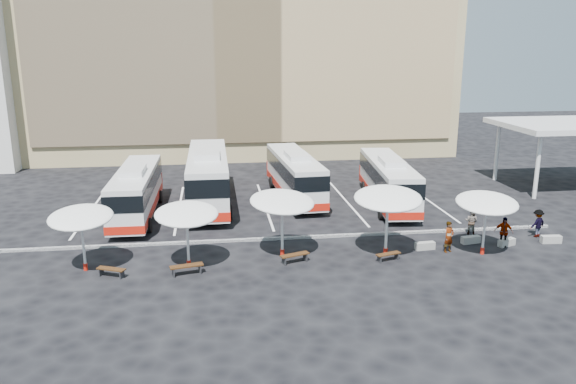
{
  "coord_description": "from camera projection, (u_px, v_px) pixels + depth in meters",
  "views": [
    {
      "loc": [
        -3.55,
        -30.32,
        11.0
      ],
      "look_at": [
        1.0,
        3.0,
        2.2
      ],
      "focal_mm": 35.0,
      "sensor_mm": 36.0,
      "label": 1
    }
  ],
  "objects": [
    {
      "name": "sandstone_building",
      "position": [
        242.0,
        30.0,
        59.66
      ],
      "size": [
        42.0,
        18.25,
        29.6
      ],
      "color": "tan",
      "rests_on": "ground"
    },
    {
      "name": "sunshade_4",
      "position": [
        487.0,
        203.0,
        29.8
      ],
      "size": [
        3.85,
        3.88,
        3.4
      ],
      "rotation": [
        0.0,
        0.0,
        -0.21
      ],
      "color": "silver",
      "rests_on": "ground"
    },
    {
      "name": "bus_3",
      "position": [
        388.0,
        180.0,
        39.67
      ],
      "size": [
        3.42,
        11.15,
        3.48
      ],
      "rotation": [
        0.0,
        0.0,
        -0.1
      ],
      "color": "silver",
      "rests_on": "ground"
    },
    {
      "name": "passenger_3",
      "position": [
        537.0,
        223.0,
        33.09
      ],
      "size": [
        1.23,
        0.96,
        1.67
      ],
      "primitive_type": "imported",
      "rotation": [
        0.0,
        0.0,
        3.5
      ],
      "color": "black",
      "rests_on": "ground"
    },
    {
      "name": "bus_2",
      "position": [
        295.0,
        174.0,
        41.42
      ],
      "size": [
        3.1,
        11.29,
        3.55
      ],
      "rotation": [
        0.0,
        0.0,
        0.06
      ],
      "color": "silver",
      "rests_on": "ground"
    },
    {
      "name": "wood_bench_1",
      "position": [
        187.0,
        267.0,
        27.69
      ],
      "size": [
        1.7,
        0.8,
        0.5
      ],
      "rotation": [
        0.0,
        0.0,
        0.23
      ],
      "color": "black",
      "rests_on": "ground"
    },
    {
      "name": "service_canopy",
      "position": [
        567.0,
        126.0,
        43.81
      ],
      "size": [
        10.0,
        8.0,
        5.2
      ],
      "color": "silver",
      "rests_on": "ground"
    },
    {
      "name": "bay_lines",
      "position": [
        265.0,
        205.0,
        39.98
      ],
      "size": [
        24.15,
        12.0,
        0.01
      ],
      "color": "white",
      "rests_on": "ground"
    },
    {
      "name": "sunshade_3",
      "position": [
        388.0,
        199.0,
        29.52
      ],
      "size": [
        4.36,
        4.39,
        3.76
      ],
      "rotation": [
        0.0,
        0.0,
        -0.24
      ],
      "color": "silver",
      "rests_on": "ground"
    },
    {
      "name": "curb_divider",
      "position": [
        277.0,
        238.0,
        32.78
      ],
      "size": [
        34.0,
        0.25,
        0.15
      ],
      "primitive_type": "cube",
      "color": "black",
      "rests_on": "ground"
    },
    {
      "name": "conc_bench_0",
      "position": [
        425.0,
        246.0,
        31.18
      ],
      "size": [
        1.13,
        0.47,
        0.41
      ],
      "primitive_type": "cube",
      "rotation": [
        0.0,
        0.0,
        0.09
      ],
      "color": "gray",
      "rests_on": "ground"
    },
    {
      "name": "sunshade_0",
      "position": [
        81.0,
        218.0,
        27.62
      ],
      "size": [
        3.17,
        3.21,
        3.29
      ],
      "rotation": [
        0.0,
        0.0,
        -0.01
      ],
      "color": "silver",
      "rests_on": "ground"
    },
    {
      "name": "wood_bench_0",
      "position": [
        111.0,
        270.0,
        27.44
      ],
      "size": [
        1.48,
        0.94,
        0.45
      ],
      "rotation": [
        0.0,
        0.0,
        -0.41
      ],
      "color": "black",
      "rests_on": "ground"
    },
    {
      "name": "sunshade_1",
      "position": [
        187.0,
        214.0,
        28.01
      ],
      "size": [
        3.54,
        3.58,
        3.34
      ],
      "rotation": [
        0.0,
        0.0,
        0.12
      ],
      "color": "silver",
      "rests_on": "ground"
    },
    {
      "name": "conc_bench_2",
      "position": [
        507.0,
        242.0,
        31.74
      ],
      "size": [
        1.14,
        0.72,
        0.41
      ],
      "primitive_type": "cube",
      "rotation": [
        0.0,
        0.0,
        0.37
      ],
      "color": "gray",
      "rests_on": "ground"
    },
    {
      "name": "conc_bench_1",
      "position": [
        471.0,
        240.0,
        32.16
      ],
      "size": [
        1.16,
        0.55,
        0.42
      ],
      "primitive_type": "cube",
      "rotation": [
        0.0,
        0.0,
        0.17
      ],
      "color": "gray",
      "rests_on": "ground"
    },
    {
      "name": "bus_0",
      "position": [
        136.0,
        190.0,
        36.93
      ],
      "size": [
        2.66,
        10.93,
        3.46
      ],
      "rotation": [
        0.0,
        0.0,
        -0.01
      ],
      "color": "silver",
      "rests_on": "ground"
    },
    {
      "name": "bus_1",
      "position": [
        208.0,
        176.0,
        39.73
      ],
      "size": [
        3.02,
        12.78,
        4.05
      ],
      "rotation": [
        0.0,
        0.0,
        -0.0
      ],
      "color": "silver",
      "rests_on": "ground"
    },
    {
      "name": "sunshade_2",
      "position": [
        282.0,
        202.0,
        29.43
      ],
      "size": [
        4.4,
        4.43,
        3.58
      ],
      "rotation": [
        0.0,
        0.0,
        0.35
      ],
      "color": "silver",
      "rests_on": "ground"
    },
    {
      "name": "ground",
      "position": [
        278.0,
        243.0,
        32.32
      ],
      "size": [
        120.0,
        120.0,
        0.0
      ],
      "primitive_type": "plane",
      "color": "black",
      "rests_on": "ground"
    },
    {
      "name": "wood_bench_2",
      "position": [
        295.0,
        256.0,
        29.22
      ],
      "size": [
        1.62,
        0.91,
        0.48
      ],
      "rotation": [
        0.0,
        0.0,
        0.34
      ],
      "color": "black",
      "rests_on": "ground"
    },
    {
      "name": "passenger_0",
      "position": [
        449.0,
        237.0,
        30.65
      ],
      "size": [
        0.75,
        0.64,
        1.74
      ],
      "primitive_type": "imported",
      "rotation": [
        0.0,
        0.0,
        0.42
      ],
      "color": "black",
      "rests_on": "ground"
    },
    {
      "name": "conc_bench_3",
      "position": [
        551.0,
        239.0,
        32.21
      ],
      "size": [
        1.17,
        0.47,
        0.43
      ],
      "primitive_type": "cube",
      "rotation": [
        0.0,
        0.0,
        -0.08
      ],
      "color": "gray",
      "rests_on": "ground"
    },
    {
      "name": "passenger_2",
      "position": [
        504.0,
        232.0,
        31.46
      ],
      "size": [
        1.1,
        0.83,
        1.74
      ],
      "primitive_type": "imported",
      "rotation": [
        0.0,
        0.0,
        -0.46
      ],
      "color": "black",
      "rests_on": "ground"
    },
    {
      "name": "passenger_1",
      "position": [
        472.0,
        222.0,
        33.54
      ],
      "size": [
        0.96,
        0.98,
        1.59
      ],
      "primitive_type": "imported",
      "rotation": [
        0.0,
        0.0,
        2.3
      ],
      "color": "black",
      "rests_on": "ground"
    },
    {
      "name": "wood_bench_3",
      "position": [
        388.0,
        255.0,
        29.49
      ],
      "size": [
        1.42,
        0.75,
        0.42
      ],
      "rotation": [
        0.0,
        0.0,
        0.29
      ],
      "color": "black",
      "rests_on": "ground"
    }
  ]
}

